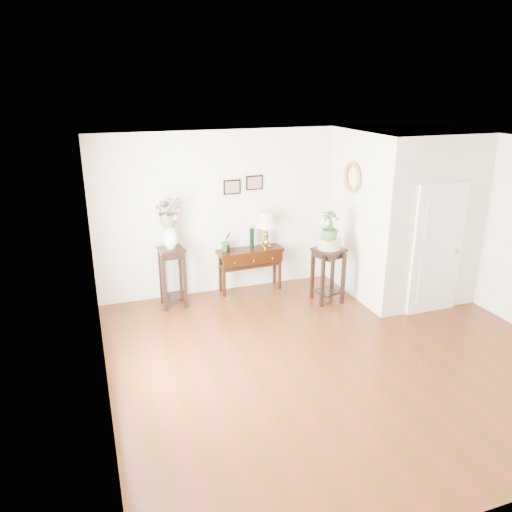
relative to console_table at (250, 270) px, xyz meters
name	(u,v)px	position (x,y,z in m)	size (l,w,h in m)	color
floor	(337,356)	(0.39, -2.57, -0.38)	(6.00, 5.50, 0.02)	#5D2715
ceiling	(350,147)	(0.39, -2.57, 2.42)	(6.00, 5.50, 0.02)	white
wall_back	(267,210)	(0.39, 0.18, 1.02)	(6.00, 0.02, 2.80)	white
wall_left	(97,290)	(-2.61, -2.57, 1.02)	(0.02, 5.50, 2.80)	white
partition	(402,213)	(2.49, -0.79, 1.02)	(1.80, 1.95, 2.80)	white
door	(437,250)	(2.49, -1.79, 0.67)	(0.90, 0.05, 2.10)	white
art_print_left	(232,187)	(-0.26, 0.16, 1.47)	(0.30, 0.02, 0.25)	black
art_print_right	(254,183)	(0.14, 0.16, 1.52)	(0.30, 0.02, 0.25)	black
wall_ornament	(352,177)	(1.55, -0.67, 1.67)	(0.51, 0.51, 0.07)	#A67D2F
console_table	(250,270)	(0.00, 0.00, 0.00)	(1.15, 0.38, 0.77)	black
table_lamp	(266,228)	(0.30, 0.00, 0.73)	(0.37, 0.37, 0.64)	#B28633
green_vase	(252,240)	(0.03, 0.00, 0.55)	(0.08, 0.08, 0.37)	black
potted_plant	(226,242)	(-0.43, 0.00, 0.55)	(0.19, 0.15, 0.34)	#3F7130
plant_stand_a	(173,277)	(-1.41, -0.21, 0.12)	(0.39, 0.39, 1.01)	black
porcelain_vase	(170,235)	(-1.41, -0.21, 0.85)	(0.24, 0.24, 0.41)	white
lily_arrangement	(169,209)	(-1.41, -0.21, 1.27)	(0.44, 0.38, 0.49)	#3F7130
plant_stand_b	(328,275)	(1.08, -0.87, 0.08)	(0.44, 0.44, 0.93)	black
ceramic_bowl	(329,244)	(1.08, -0.87, 0.63)	(0.38, 0.38, 0.17)	beige
narcissus	(330,227)	(1.08, -0.87, 0.92)	(0.28, 0.28, 0.50)	#3F7130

